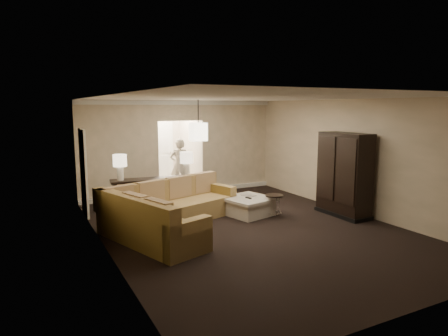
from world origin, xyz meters
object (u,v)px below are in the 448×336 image
sectional_sofa (168,212)px  drink_table (274,201)px  coffee_table (248,206)px  armoire (344,176)px  person (180,162)px  console_table (155,191)px

sectional_sofa → drink_table: size_ratio=6.37×
coffee_table → drink_table: drink_table is taller
armoire → drink_table: bearing=157.4°
coffee_table → drink_table: size_ratio=2.43×
sectional_sofa → armoire: bearing=-29.8°
coffee_table → person: bearing=98.6°
drink_table → sectional_sofa: bearing=175.3°
console_table → person: bearing=60.5°
coffee_table → drink_table: (0.47, -0.43, 0.16)m
armoire → person: bearing=120.0°
coffee_table → sectional_sofa: bearing=-174.3°
armoire → drink_table: (-1.56, 0.65, -0.58)m
sectional_sofa → coffee_table: size_ratio=2.62×
console_table → armoire: (3.92, -2.52, 0.46)m
console_table → person: (1.39, 1.85, 0.42)m
person → console_table: bearing=75.9°
sectional_sofa → person: (1.62, 3.51, 0.53)m
console_table → drink_table: size_ratio=4.10×
person → coffee_table: bearing=121.4°
sectional_sofa → console_table: size_ratio=1.55×
drink_table → person: person is taller
armoire → console_table: bearing=147.2°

